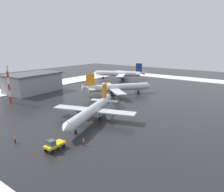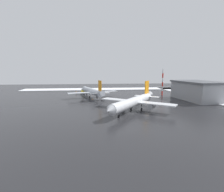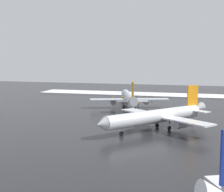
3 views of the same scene
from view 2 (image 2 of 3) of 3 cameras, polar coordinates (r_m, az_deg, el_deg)
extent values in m
plane|color=#232326|center=(62.87, 1.47, -4.25)|extent=(240.00, 240.00, 0.00)
cube|color=white|center=(128.80, -2.48, 2.28)|extent=(14.00, 116.00, 0.32)
cylinder|color=silver|center=(91.30, -6.66, 1.57)|extent=(25.70, 11.11, 2.96)
cone|color=silver|center=(104.73, -9.06, 2.39)|extent=(2.87, 3.33, 2.81)
cone|color=silver|center=(77.89, -3.40, 0.85)|extent=(3.75, 3.37, 2.88)
cube|color=silver|center=(86.89, -10.60, 0.97)|extent=(7.23, 11.95, 0.31)
cylinder|color=gray|center=(87.85, -9.55, 0.51)|extent=(3.36, 2.59, 1.74)
cube|color=silver|center=(91.37, -1.89, 1.47)|extent=(7.23, 11.95, 0.31)
cylinder|color=gray|center=(91.22, -3.00, 0.90)|extent=(3.36, 2.59, 1.74)
cube|color=orange|center=(79.48, -3.97, 3.33)|extent=(3.40, 1.40, 4.87)
cube|color=silver|center=(79.13, -5.76, 0.81)|extent=(3.47, 4.68, 0.21)
cube|color=silver|center=(80.96, -2.26, 1.01)|extent=(3.47, 4.68, 0.21)
cylinder|color=black|center=(100.13, -8.27, 1.38)|extent=(0.21, 0.21, 0.61)
cylinder|color=black|center=(100.29, -8.26, 0.67)|extent=(1.00, 0.59, 0.96)
cylinder|color=black|center=(88.42, -7.30, 0.49)|extent=(0.21, 0.21, 0.61)
cylinder|color=black|center=(88.60, -7.29, -0.32)|extent=(1.00, 0.59, 0.96)
cylinder|color=black|center=(89.63, -4.96, 0.63)|extent=(0.21, 0.21, 0.61)
cylinder|color=black|center=(89.80, -4.95, -0.17)|extent=(1.00, 0.59, 0.96)
cylinder|color=silver|center=(58.86, 6.87, -2.00)|extent=(23.60, 19.20, 3.11)
cone|color=silver|center=(46.08, -0.87, -4.82)|extent=(3.54, 3.68, 2.95)
cone|color=silver|center=(72.50, 11.83, 0.27)|extent=(4.20, 4.08, 3.02)
cube|color=silver|center=(58.84, 14.64, -2.48)|extent=(10.44, 11.86, 0.33)
cylinder|color=gray|center=(59.13, 12.78, -3.27)|extent=(3.58, 3.34, 1.83)
cube|color=silver|center=(64.67, 1.84, -1.26)|extent=(10.44, 11.86, 0.33)
cylinder|color=gray|center=(63.57, 3.07, -2.27)|extent=(3.58, 3.34, 1.83)
cube|color=orange|center=(70.06, 11.30, 2.79)|extent=(3.09, 2.49, 5.12)
cube|color=silver|center=(69.43, 13.29, -0.28)|extent=(4.56, 4.92, 0.22)
cube|color=silver|center=(71.30, 9.11, 0.06)|extent=(4.56, 4.92, 0.22)
cylinder|color=black|center=(50.75, 2.29, -5.19)|extent=(0.22, 0.22, 0.64)
cylinder|color=black|center=(51.08, 2.28, -6.63)|extent=(0.99, 0.87, 1.00)
cylinder|color=black|center=(60.82, 9.65, -3.04)|extent=(0.22, 0.22, 0.64)
cylinder|color=black|center=(61.09, 9.62, -4.25)|extent=(0.99, 0.87, 1.00)
cylinder|color=black|center=(62.38, 6.22, -2.68)|extent=(0.22, 0.22, 0.64)
cylinder|color=black|center=(62.65, 6.20, -3.87)|extent=(0.99, 0.87, 1.00)
cube|color=gold|center=(108.96, -9.52, 1.60)|extent=(4.70, 2.42, 0.50)
cube|color=#3F5160|center=(109.79, -9.53, 2.07)|extent=(1.47, 1.57, 1.10)
cylinder|color=black|center=(110.66, -10.02, 1.32)|extent=(0.91, 0.36, 0.90)
cylinder|color=black|center=(110.64, -8.99, 1.35)|extent=(0.91, 0.36, 0.90)
cylinder|color=black|center=(107.46, -10.04, 1.12)|extent=(0.91, 0.36, 0.90)
cylinder|color=black|center=(107.44, -8.99, 1.14)|extent=(0.91, 0.36, 0.90)
cylinder|color=black|center=(104.23, -11.60, 0.84)|extent=(0.16, 0.16, 0.85)
cylinder|color=black|center=(104.36, -11.69, 0.85)|extent=(0.16, 0.16, 0.85)
cylinder|color=orange|center=(104.20, -11.66, 1.24)|extent=(0.36, 0.36, 0.62)
sphere|color=tan|center=(104.15, -11.66, 1.48)|extent=(0.24, 0.24, 0.24)
cylinder|color=black|center=(94.11, -4.93, 0.19)|extent=(0.16, 0.16, 0.85)
cylinder|color=black|center=(93.92, -4.96, 0.17)|extent=(0.16, 0.16, 0.85)
cylinder|color=orange|center=(93.91, -4.95, 0.63)|extent=(0.36, 0.36, 0.62)
sphere|color=tan|center=(93.86, -4.95, 0.89)|extent=(0.24, 0.24, 0.24)
cylinder|color=black|center=(112.12, -4.29, 1.50)|extent=(0.16, 0.16, 0.85)
cylinder|color=black|center=(112.31, -4.26, 1.51)|extent=(0.16, 0.16, 0.85)
cylinder|color=orange|center=(112.13, -4.28, 1.88)|extent=(0.36, 0.36, 0.62)
sphere|color=tan|center=(112.08, -4.28, 2.10)|extent=(0.24, 0.24, 0.24)
cylinder|color=red|center=(101.64, 16.03, 0.95)|extent=(0.70, 0.70, 2.44)
cylinder|color=white|center=(101.37, 16.09, 2.32)|extent=(0.70, 0.70, 2.44)
cylinder|color=red|center=(101.16, 16.14, 3.69)|extent=(0.70, 0.70, 2.44)
cylinder|color=white|center=(101.01, 16.20, 5.06)|extent=(0.70, 0.70, 2.44)
cylinder|color=red|center=(100.91, 16.26, 6.45)|extent=(0.70, 0.70, 2.44)
cylinder|color=white|center=(100.88, 16.31, 7.83)|extent=(0.70, 0.70, 2.44)
cube|color=gray|center=(90.89, 26.23, 1.35)|extent=(25.05, 15.90, 8.00)
cube|color=#4C4F54|center=(90.52, 26.41, 4.11)|extent=(26.13, 16.97, 0.80)
cone|color=orange|center=(101.26, -6.18, 0.66)|extent=(0.36, 0.36, 0.55)
cone|color=orange|center=(83.55, -6.35, -0.97)|extent=(0.36, 0.36, 0.55)
camera|label=1|loc=(141.71, -23.86, 11.05)|focal=35.00mm
camera|label=3|loc=(32.09, 123.40, 1.33)|focal=55.00mm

